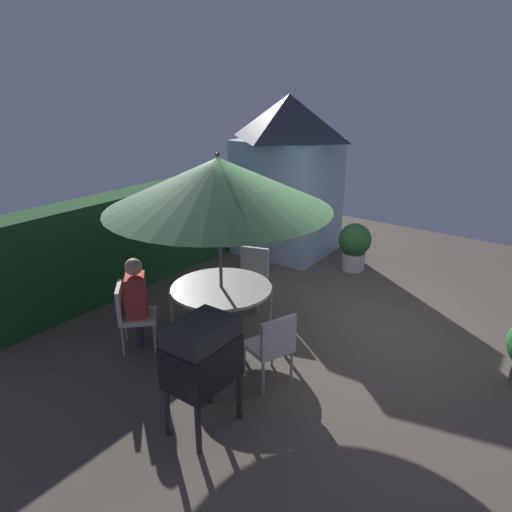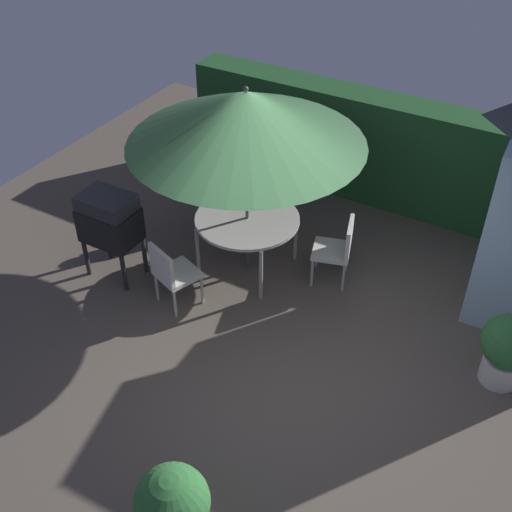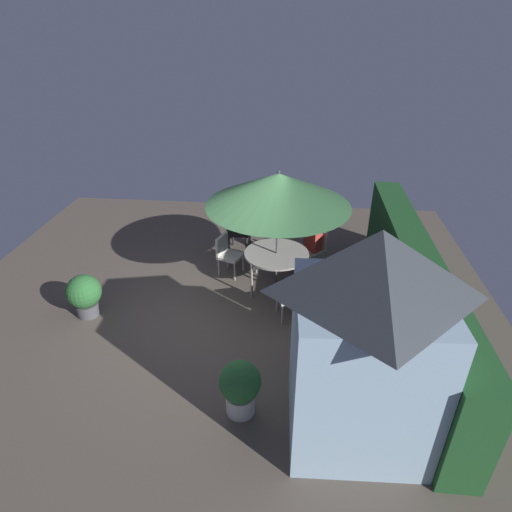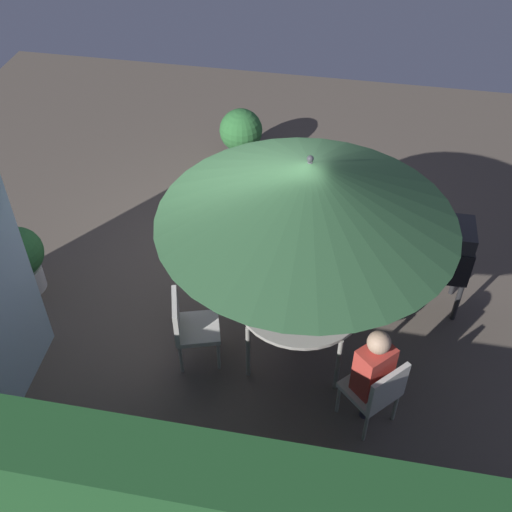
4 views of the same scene
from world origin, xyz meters
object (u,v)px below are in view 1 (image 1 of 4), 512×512
Objects in this scene: chair_far_side at (272,344)px; garden_shed at (287,175)px; bbq_grill at (202,355)px; chair_near_shed at (131,312)px; person_in_red at (136,293)px; potted_plant_by_shed at (355,244)px; patio_table at (221,291)px; chair_toward_hedge at (252,273)px; patio_umbrella at (218,184)px.

garden_shed is at bearing 31.19° from chair_far_side.
chair_near_shed is (0.57, 1.79, -0.33)m from bbq_grill.
bbq_grill is at bearing -109.97° from person_in_red.
chair_far_side is at bearing -76.83° from chair_near_shed.
potted_plant_by_shed is 4.32m from person_in_red.
chair_near_shed is 1.02× the size of potted_plant_by_shed.
bbq_grill is 1.33× the size of chair_far_side.
bbq_grill is 1.84m from person_in_red.
patio_table is at bearing 174.62° from potted_plant_by_shed.
patio_table is 1.72m from bbq_grill.
garden_shed reaches higher than bbq_grill.
bbq_grill is at bearing -155.60° from garden_shed.
chair_near_shed is at bearing 166.60° from chair_toward_hedge.
chair_near_shed is 4.38m from potted_plant_by_shed.
patio_table is 1.06× the size of person_in_red.
garden_shed is 1.09× the size of patio_umbrella.
garden_shed is 3.49× the size of potted_plant_by_shed.
potted_plant_by_shed is at bearing -5.38° from patio_table.
bbq_grill is 1.36× the size of potted_plant_by_shed.
bbq_grill reaches higher than chair_far_side.
patio_table is 1.20m from chair_toward_hedge.
garden_shed is 3.43× the size of chair_toward_hedge.
garden_shed is 2.31× the size of patio_table.
chair_far_side is 1.00× the size of chair_toward_hedge.
person_in_red reaches higher than potted_plant_by_shed.
patio_umbrella is 3.14× the size of chair_far_side.
chair_toward_hedge is at bearing -158.88° from garden_shed.
chair_near_shed is 1.00× the size of chair_toward_hedge.
patio_table is 1.10m from person_in_red.
patio_table is 1.43m from patio_umbrella.
chair_toward_hedge is at bearing 43.43° from chair_far_side.
bbq_grill is (-1.42, -0.97, -1.32)m from patio_umbrella.
garden_shed is 1.93m from potted_plant_by_shed.
chair_far_side is 2.11m from chair_toward_hedge.
chair_toward_hedge is 1.02× the size of potted_plant_by_shed.
chair_near_shed is at bearing 72.43° from bbq_grill.
chair_toward_hedge reaches higher than potted_plant_by_shed.
garden_shed reaches higher than chair_near_shed.
bbq_grill is at bearing -107.57° from chair_near_shed.
patio_umbrella is 2.17m from bbq_grill.
patio_table is at bearing 69.78° from chair_far_side.
patio_table is 1.51× the size of potted_plant_by_shed.
chair_toward_hedge is at bearing 163.56° from potted_plant_by_shed.
potted_plant_by_shed is 0.70× the size of person_in_red.
potted_plant_by_shed is at bearing 11.72° from chair_far_side.
potted_plant_by_shed is (4.23, -1.14, -0.03)m from chair_near_shed.
chair_near_shed is at bearing 103.17° from chair_far_side.
bbq_grill reaches higher than chair_toward_hedge.
garden_shed reaches higher than patio_umbrella.
patio_umbrella reaches higher than person_in_red.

